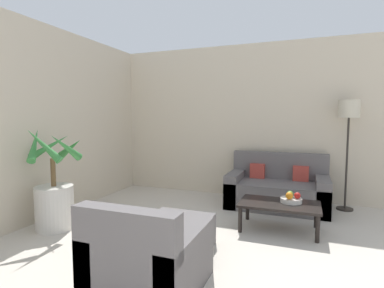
{
  "coord_description": "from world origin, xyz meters",
  "views": [
    {
      "loc": [
        0.0,
        1.2,
        1.42
      ],
      "look_at": [
        -1.68,
        5.61,
        1.0
      ],
      "focal_mm": 28.0,
      "sensor_mm": 36.0,
      "label": 1
    }
  ],
  "objects": [
    {
      "name": "armchair",
      "position": [
        -1.18,
        3.28,
        0.26
      ],
      "size": [
        0.83,
        0.87,
        0.78
      ],
      "color": "#605B5B",
      "rests_on": "ground_plane"
    },
    {
      "name": "coffee_table",
      "position": [
        -0.29,
        5.03,
        0.3
      ],
      "size": [
        0.98,
        0.59,
        0.35
      ],
      "color": "black",
      "rests_on": "ground_plane"
    },
    {
      "name": "wall_back",
      "position": [
        0.0,
        6.56,
        1.35
      ],
      "size": [
        8.33,
        0.06,
        2.7
      ],
      "color": "beige",
      "rests_on": "ground_plane"
    },
    {
      "name": "potted_palm",
      "position": [
        -2.96,
        4.05,
        0.42
      ],
      "size": [
        0.72,
        0.71,
        1.31
      ],
      "color": "beige",
      "rests_on": "ground_plane"
    },
    {
      "name": "ottoman",
      "position": [
        -1.26,
        4.12,
        0.17
      ],
      "size": [
        0.68,
        0.49,
        0.34
      ],
      "color": "#605B5B",
      "rests_on": "ground_plane"
    },
    {
      "name": "orange_fruit",
      "position": [
        -0.17,
        5.04,
        0.45
      ],
      "size": [
        0.09,
        0.09,
        0.09
      ],
      "color": "orange",
      "rests_on": "fruit_bowl"
    },
    {
      "name": "fruit_bowl",
      "position": [
        -0.15,
        5.11,
        0.38
      ],
      "size": [
        0.27,
        0.27,
        0.06
      ],
      "color": "beige",
      "rests_on": "coffee_table"
    },
    {
      "name": "sofa_loveseat",
      "position": [
        -0.4,
        6.06,
        0.27
      ],
      "size": [
        1.52,
        0.86,
        0.84
      ],
      "color": "#605B5B",
      "rests_on": "ground_plane"
    },
    {
      "name": "floor_lamp",
      "position": [
        0.59,
        6.25,
        1.43
      ],
      "size": [
        0.3,
        0.3,
        1.68
      ],
      "color": "#2D2823",
      "rests_on": "ground_plane"
    },
    {
      "name": "apple_green",
      "position": [
        -0.17,
        5.13,
        0.45
      ],
      "size": [
        0.08,
        0.08,
        0.08
      ],
      "color": "olive",
      "rests_on": "fruit_bowl"
    },
    {
      "name": "apple_red",
      "position": [
        -0.08,
        5.09,
        0.44
      ],
      "size": [
        0.08,
        0.08,
        0.08
      ],
      "color": "red",
      "rests_on": "fruit_bowl"
    }
  ]
}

